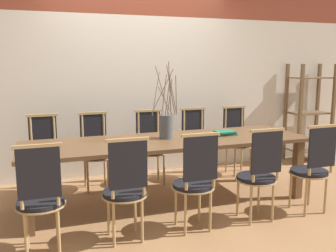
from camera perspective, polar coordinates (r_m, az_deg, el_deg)
name	(u,v)px	position (r m, az deg, el deg)	size (l,w,h in m)	color
ground_plane	(168,202)	(4.30, 0.00, -11.51)	(16.00, 16.00, 0.00)	#9E7047
wall_rear	(138,59)	(5.23, -4.67, 10.16)	(12.00, 0.06, 3.20)	beige
dining_table	(168,146)	(4.11, 0.00, -3.14)	(3.12, 0.92, 0.72)	brown
chair_near_leftend	(40,196)	(3.20, -18.88, -10.08)	(0.40, 0.40, 0.95)	black
chair_near_left	(126,187)	(3.27, -6.48, -9.19)	(0.40, 0.40, 0.95)	black
chair_near_center	(195,179)	(3.46, 4.17, -8.08)	(0.40, 0.40, 0.95)	black
chair_near_right	(259,172)	(3.77, 13.71, -6.84)	(0.40, 0.40, 0.95)	black
chair_near_rightend	(313,166)	(4.14, 21.21, -5.73)	(0.40, 0.40, 0.95)	black
chair_far_leftend	(44,153)	(4.67, -18.37, -3.89)	(0.40, 0.40, 0.95)	black
chair_far_left	(95,149)	(4.71, -11.05, -3.45)	(0.40, 0.40, 0.95)	black
chair_far_center	(151,145)	(4.85, -2.65, -2.88)	(0.40, 0.40, 0.95)	black
chair_far_right	(196,141)	(5.07, 4.29, -2.36)	(0.40, 0.40, 0.95)	black
chair_far_rightend	(237,138)	(5.34, 10.48, -1.86)	(0.40, 0.40, 0.95)	black
vase_centerpiece	(166,125)	(4.13, -0.35, 0.17)	(0.32, 0.32, 0.84)	#4C5156
book_stack	(225,133)	(4.41, 8.69, -1.03)	(0.26, 0.21, 0.05)	#1E6B4C
shelving_rack	(309,113)	(6.31, 20.67, 1.83)	(0.66, 0.40, 1.53)	brown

